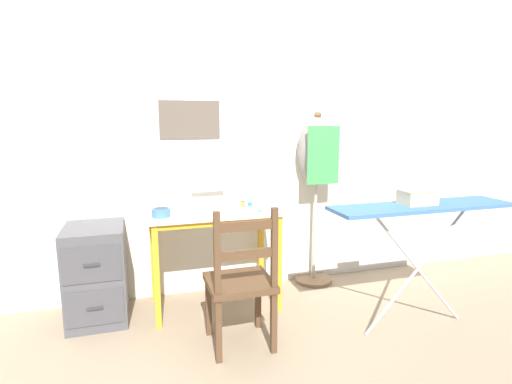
{
  "coord_description": "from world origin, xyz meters",
  "views": [
    {
      "loc": [
        -0.53,
        -2.57,
        1.41
      ],
      "look_at": [
        0.32,
        0.23,
        0.87
      ],
      "focal_mm": 28.0,
      "sensor_mm": 36.0,
      "label": 1
    }
  ],
  "objects_px": {
    "wooden_chair": "(241,282)",
    "sewing_machine": "(215,192)",
    "filing_cabinet": "(96,273)",
    "fabric_bowl": "(161,212)",
    "storage_box": "(417,197)",
    "ironing_board": "(422,212)",
    "dress_form": "(317,160)",
    "thread_spool_mid_table": "(250,204)",
    "scissors": "(263,211)",
    "thread_spool_near_machine": "(243,204)"
  },
  "relations": [
    {
      "from": "wooden_chair",
      "to": "sewing_machine",
      "type": "bearing_deg",
      "value": 92.98
    },
    {
      "from": "sewing_machine",
      "to": "filing_cabinet",
      "type": "relative_size",
      "value": 0.59
    },
    {
      "from": "wooden_chair",
      "to": "filing_cabinet",
      "type": "bearing_deg",
      "value": 144.17
    },
    {
      "from": "fabric_bowl",
      "to": "filing_cabinet",
      "type": "height_order",
      "value": "fabric_bowl"
    },
    {
      "from": "fabric_bowl",
      "to": "storage_box",
      "type": "xyz_separation_m",
      "value": [
        1.6,
        -0.58,
        0.13
      ]
    },
    {
      "from": "filing_cabinet",
      "to": "ironing_board",
      "type": "bearing_deg",
      "value": -19.93
    },
    {
      "from": "wooden_chair",
      "to": "dress_form",
      "type": "distance_m",
      "value": 1.35
    },
    {
      "from": "thread_spool_mid_table",
      "to": "filing_cabinet",
      "type": "height_order",
      "value": "thread_spool_mid_table"
    },
    {
      "from": "scissors",
      "to": "filing_cabinet",
      "type": "distance_m",
      "value": 1.26
    },
    {
      "from": "thread_spool_mid_table",
      "to": "dress_form",
      "type": "height_order",
      "value": "dress_form"
    },
    {
      "from": "wooden_chair",
      "to": "scissors",
      "type": "bearing_deg",
      "value": 56.85
    },
    {
      "from": "filing_cabinet",
      "to": "storage_box",
      "type": "height_order",
      "value": "storage_box"
    },
    {
      "from": "thread_spool_mid_table",
      "to": "storage_box",
      "type": "distance_m",
      "value": 1.19
    },
    {
      "from": "scissors",
      "to": "wooden_chair",
      "type": "relative_size",
      "value": 0.14
    },
    {
      "from": "filing_cabinet",
      "to": "ironing_board",
      "type": "xyz_separation_m",
      "value": [
        2.08,
        -0.76,
        0.47
      ]
    },
    {
      "from": "sewing_machine",
      "to": "filing_cabinet",
      "type": "xyz_separation_m",
      "value": [
        -0.85,
        0.01,
        -0.54
      ]
    },
    {
      "from": "sewing_machine",
      "to": "wooden_chair",
      "type": "bearing_deg",
      "value": -87.02
    },
    {
      "from": "thread_spool_mid_table",
      "to": "dress_form",
      "type": "bearing_deg",
      "value": 15.13
    },
    {
      "from": "scissors",
      "to": "ironing_board",
      "type": "height_order",
      "value": "ironing_board"
    },
    {
      "from": "scissors",
      "to": "storage_box",
      "type": "xyz_separation_m",
      "value": [
        0.88,
        -0.54,
        0.15
      ]
    },
    {
      "from": "thread_spool_mid_table",
      "to": "wooden_chair",
      "type": "xyz_separation_m",
      "value": [
        -0.24,
        -0.63,
        -0.35
      ]
    },
    {
      "from": "scissors",
      "to": "filing_cabinet",
      "type": "height_order",
      "value": "scissors"
    },
    {
      "from": "thread_spool_near_machine",
      "to": "filing_cabinet",
      "type": "height_order",
      "value": "thread_spool_near_machine"
    },
    {
      "from": "sewing_machine",
      "to": "filing_cabinet",
      "type": "distance_m",
      "value": 1.01
    },
    {
      "from": "storage_box",
      "to": "thread_spool_mid_table",
      "type": "bearing_deg",
      "value": 141.96
    },
    {
      "from": "fabric_bowl",
      "to": "thread_spool_mid_table",
      "type": "height_order",
      "value": "fabric_bowl"
    },
    {
      "from": "ironing_board",
      "to": "filing_cabinet",
      "type": "bearing_deg",
      "value": 160.07
    },
    {
      "from": "wooden_chair",
      "to": "ironing_board",
      "type": "height_order",
      "value": "wooden_chair"
    },
    {
      "from": "fabric_bowl",
      "to": "ironing_board",
      "type": "distance_m",
      "value": 1.74
    },
    {
      "from": "thread_spool_mid_table",
      "to": "scissors",
      "type": "bearing_deg",
      "value": -76.82
    },
    {
      "from": "dress_form",
      "to": "filing_cabinet",
      "type": "bearing_deg",
      "value": -174.77
    },
    {
      "from": "thread_spool_mid_table",
      "to": "sewing_machine",
      "type": "bearing_deg",
      "value": -179.17
    },
    {
      "from": "thread_spool_mid_table",
      "to": "filing_cabinet",
      "type": "distance_m",
      "value": 1.21
    },
    {
      "from": "wooden_chair",
      "to": "dress_form",
      "type": "bearing_deg",
      "value": 42.55
    },
    {
      "from": "wooden_chair",
      "to": "filing_cabinet",
      "type": "height_order",
      "value": "wooden_chair"
    },
    {
      "from": "fabric_bowl",
      "to": "storage_box",
      "type": "relative_size",
      "value": 0.54
    },
    {
      "from": "sewing_machine",
      "to": "thread_spool_near_machine",
      "type": "height_order",
      "value": "sewing_machine"
    },
    {
      "from": "fabric_bowl",
      "to": "thread_spool_near_machine",
      "type": "xyz_separation_m",
      "value": [
        0.62,
        0.15,
        -0.01
      ]
    },
    {
      "from": "scissors",
      "to": "filing_cabinet",
      "type": "relative_size",
      "value": 0.19
    },
    {
      "from": "filing_cabinet",
      "to": "dress_form",
      "type": "xyz_separation_m",
      "value": [
        1.75,
        0.16,
        0.73
      ]
    },
    {
      "from": "thread_spool_mid_table",
      "to": "ironing_board",
      "type": "relative_size",
      "value": 0.04
    },
    {
      "from": "fabric_bowl",
      "to": "ironing_board",
      "type": "bearing_deg",
      "value": -20.24
    },
    {
      "from": "storage_box",
      "to": "fabric_bowl",
      "type": "bearing_deg",
      "value": 160.05
    },
    {
      "from": "dress_form",
      "to": "scissors",
      "type": "bearing_deg",
      "value": -148.32
    },
    {
      "from": "sewing_machine",
      "to": "thread_spool_mid_table",
      "type": "relative_size",
      "value": 9.02
    },
    {
      "from": "thread_spool_near_machine",
      "to": "storage_box",
      "type": "xyz_separation_m",
      "value": [
        0.98,
        -0.73,
        0.14
      ]
    },
    {
      "from": "wooden_chair",
      "to": "ironing_board",
      "type": "bearing_deg",
      "value": -5.57
    },
    {
      "from": "fabric_bowl",
      "to": "scissors",
      "type": "distance_m",
      "value": 0.72
    },
    {
      "from": "fabric_bowl",
      "to": "thread_spool_near_machine",
      "type": "distance_m",
      "value": 0.63
    },
    {
      "from": "wooden_chair",
      "to": "ironing_board",
      "type": "relative_size",
      "value": 0.72
    }
  ]
}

